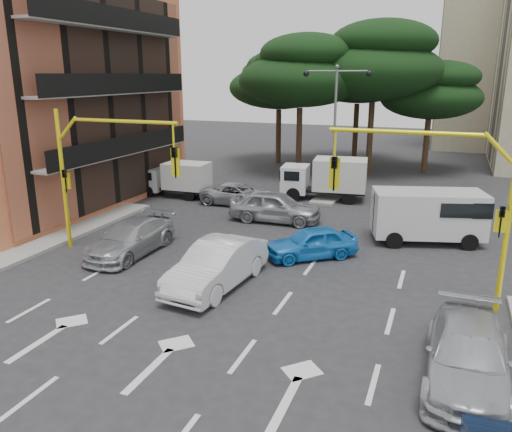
{
  "coord_description": "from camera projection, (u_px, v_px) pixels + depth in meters",
  "views": [
    {
      "loc": [
        6.66,
        -14.53,
        7.37
      ],
      "look_at": [
        -0.65,
        4.35,
        1.6
      ],
      "focal_mm": 35.0,
      "sensor_mm": 36.0,
      "label": 1
    }
  ],
  "objects": [
    {
      "name": "car_silver_cross_a",
      "position": [
        238.0,
        194.0,
        29.09
      ],
      "size": [
        4.41,
        2.04,
        1.23
      ],
      "primitive_type": "imported",
      "rotation": [
        0.0,
        0.0,
        1.57
      ],
      "color": "#9EA1A5",
      "rests_on": "ground"
    },
    {
      "name": "van_white",
      "position": [
        428.0,
        216.0,
        22.47
      ],
      "size": [
        5.22,
        3.44,
        2.4
      ],
      "primitive_type": null,
      "rotation": [
        0.0,
        0.0,
        -1.28
      ],
      "color": "silver",
      "rests_on": "ground"
    },
    {
      "name": "pine_back",
      "position": [
        359.0,
        71.0,
        41.57
      ],
      "size": [
        9.15,
        9.15,
        10.23
      ],
      "color": "#382616",
      "rests_on": "ground"
    },
    {
      "name": "pine_left_near",
      "position": [
        301.0,
        71.0,
        36.34
      ],
      "size": [
        9.15,
        9.15,
        10.23
      ],
      "color": "#382616",
      "rests_on": "ground"
    },
    {
      "name": "car_silver_cross_b",
      "position": [
        275.0,
        206.0,
        25.7
      ],
      "size": [
        4.77,
        2.06,
        1.6
      ],
      "primitive_type": "imported",
      "rotation": [
        0.0,
        0.0,
        1.61
      ],
      "color": "#9EA0A6",
      "rests_on": "ground"
    },
    {
      "name": "car_blue_compact",
      "position": [
        311.0,
        243.0,
        20.64
      ],
      "size": [
        3.97,
        3.57,
        1.31
      ],
      "primitive_type": "imported",
      "rotation": [
        0.0,
        0.0,
        -0.91
      ],
      "color": "blue",
      "rests_on": "ground"
    },
    {
      "name": "apartment_orange",
      "position": [
        1.0,
        83.0,
        28.9
      ],
      "size": [
        15.19,
        16.15,
        13.7
      ],
      "color": "#C36C3D",
      "rests_on": "ground"
    },
    {
      "name": "car_white_hatch",
      "position": [
        217.0,
        265.0,
        17.77
      ],
      "size": [
        2.2,
        5.09,
        1.63
      ],
      "primitive_type": "imported",
      "rotation": [
        0.0,
        0.0,
        -0.1
      ],
      "color": "silver",
      "rests_on": "ground"
    },
    {
      "name": "pine_left_far",
      "position": [
        280.0,
        80.0,
        41.16
      ],
      "size": [
        8.32,
        8.32,
        9.3
      ],
      "color": "#382616",
      "rests_on": "ground"
    },
    {
      "name": "pine_center",
      "position": [
        375.0,
        61.0,
        36.2
      ],
      "size": [
        9.98,
        9.98,
        11.16
      ],
      "color": "#382616",
      "rests_on": "ground"
    },
    {
      "name": "signal_mast_left",
      "position": [
        96.0,
        162.0,
        20.45
      ],
      "size": [
        5.79,
        0.37,
        6.0
      ],
      "color": "yellow",
      "rests_on": "ground"
    },
    {
      "name": "car_silver_wagon",
      "position": [
        131.0,
        238.0,
        21.08
      ],
      "size": [
        2.01,
        4.84,
        1.4
      ],
      "primitive_type": "imported",
      "rotation": [
        0.0,
        0.0,
        -0.01
      ],
      "color": "#A6A9AE",
      "rests_on": "ground"
    },
    {
      "name": "car_silver_parked",
      "position": [
        468.0,
        355.0,
        12.28
      ],
      "size": [
        2.01,
        4.86,
        1.41
      ],
      "primitive_type": "imported",
      "rotation": [
        0.0,
        0.0,
        -0.01
      ],
      "color": "#A7AAAF",
      "rests_on": "ground"
    },
    {
      "name": "median_strip",
      "position": [
        332.0,
        193.0,
        31.69
      ],
      "size": [
        1.4,
        6.0,
        0.15
      ],
      "primitive_type": "cube",
      "color": "gray",
      "rests_on": "ground"
    },
    {
      "name": "signal_mast_right",
      "position": [
        449.0,
        189.0,
        15.72
      ],
      "size": [
        5.79,
        0.37,
        6.0
      ],
      "color": "yellow",
      "rests_on": "ground"
    },
    {
      "name": "box_truck_a",
      "position": [
        176.0,
        179.0,
        30.98
      ],
      "size": [
        4.46,
        2.02,
        2.16
      ],
      "primitive_type": null,
      "rotation": [
        0.0,
        0.0,
        1.61
      ],
      "color": "silver",
      "rests_on": "ground"
    },
    {
      "name": "pine_right",
      "position": [
        432.0,
        90.0,
        37.18
      ],
      "size": [
        7.49,
        7.49,
        8.37
      ],
      "color": "#382616",
      "rests_on": "ground"
    },
    {
      "name": "box_truck_b",
      "position": [
        324.0,
        179.0,
        30.17
      ],
      "size": [
        5.37,
        2.81,
        2.53
      ],
      "primitive_type": null,
      "rotation": [
        0.0,
        0.0,
        1.7
      ],
      "color": "white",
      "rests_on": "ground"
    },
    {
      "name": "street_lamp_center",
      "position": [
        335.0,
        107.0,
        30.22
      ],
      "size": [
        4.16,
        0.36,
        7.77
      ],
      "color": "slate",
      "rests_on": "median_strip"
    },
    {
      "name": "ground",
      "position": [
        228.0,
        294.0,
        17.37
      ],
      "size": [
        120.0,
        120.0,
        0.0
      ],
      "primitive_type": "plane",
      "color": "#28282B",
      "rests_on": "ground"
    }
  ]
}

